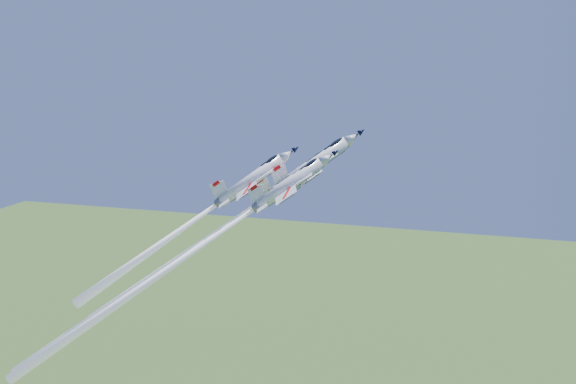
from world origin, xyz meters
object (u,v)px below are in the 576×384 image
(jet_left, at_px, (222,229))
(jet_lead, at_px, (190,251))
(jet_right, at_px, (175,264))
(jet_slot, at_px, (190,223))

(jet_left, bearing_deg, jet_lead, -50.80)
(jet_right, distance_m, jet_slot, 8.62)
(jet_lead, distance_m, jet_left, 7.19)
(jet_lead, xyz_separation_m, jet_slot, (-0.29, 0.87, 4.66))
(jet_lead, xyz_separation_m, jet_left, (3.44, 5.76, 2.59))
(jet_lead, relative_size, jet_left, 1.30)
(jet_left, distance_m, jet_right, 12.65)
(jet_lead, relative_size, jet_slot, 1.51)
(jet_lead, height_order, jet_slot, jet_lead)
(jet_right, bearing_deg, jet_left, 144.70)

